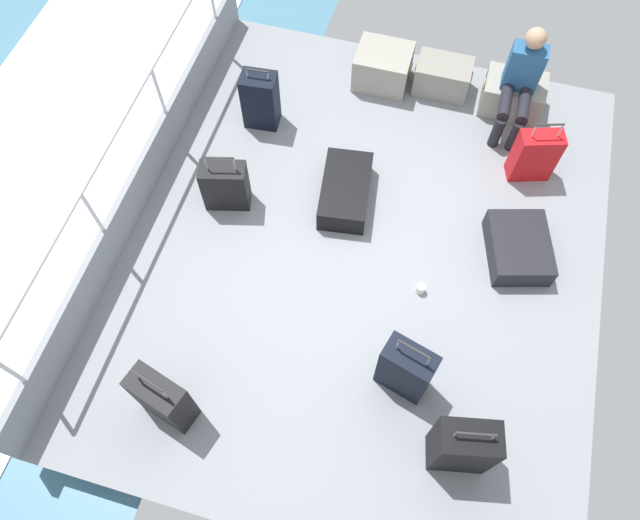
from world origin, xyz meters
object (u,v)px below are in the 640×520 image
object	(u,v)px
cargo_crate_0	(383,67)
suitcase_1	(260,100)
suitcase_0	(225,186)
cargo_crate_1	(443,77)
paper_cup	(420,289)
suitcase_2	(163,398)
suitcase_7	(518,248)
suitcase_3	(345,191)
cargo_crate_2	(513,94)
suitcase_5	(534,155)
passenger_seated	(521,81)
suitcase_6	(463,446)
suitcase_4	(406,369)

from	to	relation	value
cargo_crate_0	suitcase_1	bearing A→B (deg)	-140.13
cargo_crate_0	suitcase_0	xyz separation A→B (m)	(-1.08, -1.96, 0.06)
cargo_crate_0	cargo_crate_1	distance (m)	0.65
paper_cup	suitcase_2	bearing A→B (deg)	-137.76
suitcase_1	suitcase_7	bearing A→B (deg)	-17.81
suitcase_3	cargo_crate_2	bearing A→B (deg)	49.39
suitcase_5	suitcase_2	bearing A→B (deg)	-128.55
cargo_crate_1	passenger_seated	bearing A→B (deg)	-17.14
cargo_crate_1	passenger_seated	distance (m)	0.87
suitcase_0	suitcase_6	distance (m)	3.09
suitcase_4	suitcase_2	bearing A→B (deg)	-157.43
cargo_crate_0	suitcase_1	world-z (taller)	suitcase_1
cargo_crate_2	suitcase_5	distance (m)	0.89
cargo_crate_0	cargo_crate_1	xyz separation A→B (m)	(0.64, 0.06, -0.02)
suitcase_2	suitcase_3	bearing A→B (deg)	70.36
passenger_seated	suitcase_6	size ratio (longest dim) A/B	1.34
suitcase_0	suitcase_6	size ratio (longest dim) A/B	0.88
cargo_crate_0	suitcase_2	bearing A→B (deg)	-101.92
suitcase_2	paper_cup	size ratio (longest dim) A/B	7.98
suitcase_7	suitcase_6	bearing A→B (deg)	-97.14
passenger_seated	suitcase_1	bearing A→B (deg)	-163.64
cargo_crate_2	suitcase_7	size ratio (longest dim) A/B	0.81
suitcase_0	suitcase_6	bearing A→B (deg)	-35.19
cargo_crate_1	cargo_crate_2	size ratio (longest dim) A/B	0.93
suitcase_0	suitcase_3	bearing A→B (deg)	17.50
suitcase_6	cargo_crate_2	bearing A→B (deg)	90.76
suitcase_2	suitcase_4	bearing A→B (deg)	22.57
suitcase_7	paper_cup	distance (m)	1.00
suitcase_7	cargo_crate_2	bearing A→B (deg)	99.29
suitcase_1	cargo_crate_2	bearing A→B (deg)	20.10
paper_cup	cargo_crate_1	bearing A→B (deg)	96.19
suitcase_3	suitcase_2	bearing A→B (deg)	-109.64
cargo_crate_1	passenger_seated	size ratio (longest dim) A/B	0.57
cargo_crate_2	passenger_seated	distance (m)	0.41
suitcase_0	paper_cup	size ratio (longest dim) A/B	6.97
cargo_crate_1	passenger_seated	world-z (taller)	passenger_seated
suitcase_0	suitcase_1	bearing A→B (deg)	89.97
passenger_seated	suitcase_2	world-z (taller)	passenger_seated
cargo_crate_0	suitcase_5	xyz separation A→B (m)	(1.68, -0.83, 0.08)
cargo_crate_0	suitcase_3	size ratio (longest dim) A/B	0.72
suitcase_3	suitcase_5	distance (m)	1.86
cargo_crate_1	cargo_crate_2	xyz separation A→B (m)	(0.75, -0.05, 0.00)
passenger_seated	suitcase_6	xyz separation A→B (m)	(0.05, -3.56, -0.20)
suitcase_0	passenger_seated	bearing A→B (deg)	35.80
cargo_crate_2	suitcase_2	xyz separation A→B (m)	(-2.24, -4.00, 0.13)
suitcase_6	suitcase_4	bearing A→B (deg)	137.93
cargo_crate_2	suitcase_7	bearing A→B (deg)	-80.71
cargo_crate_0	passenger_seated	xyz separation A→B (m)	(1.40, -0.17, 0.35)
cargo_crate_1	suitcase_3	xyz separation A→B (m)	(-0.64, -1.67, -0.05)
passenger_seated	suitcase_1	size ratio (longest dim) A/B	1.47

